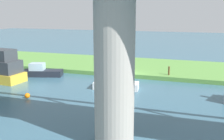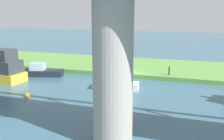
{
  "view_description": "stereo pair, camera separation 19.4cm",
  "coord_description": "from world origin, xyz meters",
  "px_view_note": "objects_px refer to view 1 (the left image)",
  "views": [
    {
      "loc": [
        -8.38,
        30.72,
        7.88
      ],
      "look_at": [
        0.26,
        5.0,
        2.0
      ],
      "focal_mm": 43.24,
      "sensor_mm": 36.0,
      "label": 1
    },
    {
      "loc": [
        -8.57,
        30.66,
        7.88
      ],
      "look_at": [
        0.26,
        5.0,
        2.0
      ],
      "focal_mm": 43.24,
      "sensor_mm": 36.0,
      "label": 2
    }
  ],
  "objects_px": {
    "person_on_bank": "(115,64)",
    "marker_buoy": "(27,96)",
    "mooring_post": "(169,71)",
    "pontoon_yellow": "(115,84)",
    "motorboat_red": "(41,71)",
    "bridge_pylon": "(114,67)"
  },
  "relations": [
    {
      "from": "person_on_bank",
      "to": "marker_buoy",
      "type": "relative_size",
      "value": 2.78
    },
    {
      "from": "motorboat_red",
      "to": "marker_buoy",
      "type": "distance_m",
      "value": 8.98
    },
    {
      "from": "person_on_bank",
      "to": "marker_buoy",
      "type": "distance_m",
      "value": 13.25
    },
    {
      "from": "person_on_bank",
      "to": "pontoon_yellow",
      "type": "distance_m",
      "value": 7.16
    },
    {
      "from": "motorboat_red",
      "to": "pontoon_yellow",
      "type": "height_order",
      "value": "motorboat_red"
    },
    {
      "from": "pontoon_yellow",
      "to": "marker_buoy",
      "type": "relative_size",
      "value": 9.66
    },
    {
      "from": "person_on_bank",
      "to": "mooring_post",
      "type": "relative_size",
      "value": 1.34
    },
    {
      "from": "bridge_pylon",
      "to": "mooring_post",
      "type": "height_order",
      "value": "bridge_pylon"
    },
    {
      "from": "person_on_bank",
      "to": "marker_buoy",
      "type": "height_order",
      "value": "person_on_bank"
    },
    {
      "from": "pontoon_yellow",
      "to": "marker_buoy",
      "type": "height_order",
      "value": "pontoon_yellow"
    },
    {
      "from": "mooring_post",
      "to": "motorboat_red",
      "type": "xyz_separation_m",
      "value": [
        15.32,
        3.44,
        -0.44
      ]
    },
    {
      "from": "bridge_pylon",
      "to": "person_on_bank",
      "type": "relative_size",
      "value": 6.84
    },
    {
      "from": "bridge_pylon",
      "to": "motorboat_red",
      "type": "xyz_separation_m",
      "value": [
        14.13,
        -13.85,
        -4.17
      ]
    },
    {
      "from": "bridge_pylon",
      "to": "marker_buoy",
      "type": "distance_m",
      "value": 12.66
    },
    {
      "from": "person_on_bank",
      "to": "motorboat_red",
      "type": "bearing_deg",
      "value": 26.91
    },
    {
      "from": "pontoon_yellow",
      "to": "motorboat_red",
      "type": "bearing_deg",
      "value": -13.72
    },
    {
      "from": "bridge_pylon",
      "to": "motorboat_red",
      "type": "distance_m",
      "value": 20.22
    },
    {
      "from": "bridge_pylon",
      "to": "marker_buoy",
      "type": "height_order",
      "value": "bridge_pylon"
    },
    {
      "from": "mooring_post",
      "to": "pontoon_yellow",
      "type": "relative_size",
      "value": 0.21
    },
    {
      "from": "person_on_bank",
      "to": "pontoon_yellow",
      "type": "bearing_deg",
      "value": 107.39
    },
    {
      "from": "marker_buoy",
      "to": "mooring_post",
      "type": "bearing_deg",
      "value": -134.91
    },
    {
      "from": "mooring_post",
      "to": "motorboat_red",
      "type": "height_order",
      "value": "motorboat_red"
    }
  ]
}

